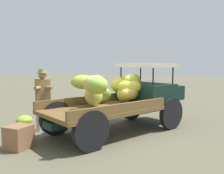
% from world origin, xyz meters
% --- Properties ---
extents(ground_plane, '(60.00, 60.00, 0.00)m').
position_xyz_m(ground_plane, '(0.00, 0.00, 0.00)').
color(ground_plane, '#605C46').
extents(truck, '(4.66, 2.63, 1.89)m').
position_xyz_m(truck, '(0.56, -0.12, 0.96)').
color(truck, black).
rests_on(truck, ground).
extents(farmer, '(0.58, 0.55, 1.74)m').
position_xyz_m(farmer, '(-0.93, 1.67, 0.99)').
color(farmer, '#B2B59E').
rests_on(farmer, ground).
extents(wooden_crate, '(0.60, 0.57, 0.52)m').
position_xyz_m(wooden_crate, '(-2.21, 0.94, 0.26)').
color(wooden_crate, '#8D5F3F').
rests_on(wooden_crate, ground).
extents(loose_banana_bunch, '(0.51, 0.43, 0.31)m').
position_xyz_m(loose_banana_bunch, '(-0.92, 2.61, 0.16)').
color(loose_banana_bunch, '#93C034').
rests_on(loose_banana_bunch, ground).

